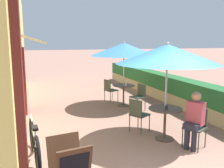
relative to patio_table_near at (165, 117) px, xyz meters
The scene contains 14 objects.
cafe_facade_wall 5.36m from the patio_table_near, 129.71° to the left, with size 0.98×11.63×4.20m.
planter_hedge 4.46m from the patio_table_near, 63.18° to the left, with size 0.60×10.63×1.01m.
patio_table_near is the anchor object (origin of this frame).
patio_umbrella_near 1.46m from the patio_table_near, 90.00° to the left, with size 2.32×2.32×2.28m.
cafe_chair_near_left 0.73m from the patio_table_near, 54.76° to the right, with size 0.54×0.54×0.87m.
seated_patron_near_left 0.74m from the patio_table_near, 63.54° to the right, with size 0.51×0.47×1.25m.
cafe_chair_near_right 0.73m from the patio_table_near, 125.24° to the left, with size 0.54×0.54×0.87m.
coffee_cup_near 0.28m from the patio_table_near, 110.73° to the right, with size 0.07×0.07×0.09m.
patio_table_mid 3.18m from the patio_table_near, 86.77° to the left, with size 0.77×0.77×0.75m.
patio_umbrella_mid 3.50m from the patio_table_near, 86.77° to the left, with size 2.32×2.32×2.28m.
cafe_chair_mid_left 2.55m from the patio_table_near, 79.04° to the left, with size 0.51×0.51×0.87m.
cafe_chair_mid_right 3.84m from the patio_table_near, 91.91° to the left, with size 0.51×0.51×0.87m.
coffee_cup_mid 3.03m from the patio_table_near, 86.07° to the left, with size 0.07×0.07×0.09m.
bicycle_leaning 2.95m from the patio_table_near, behind, with size 0.19×1.76×0.80m.
Camera 1 is at (-2.21, -3.20, 2.31)m, focal length 40.00 mm.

